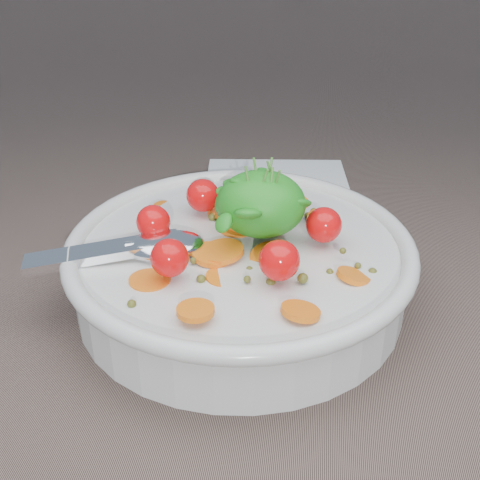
# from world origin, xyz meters

# --- Properties ---
(ground) EXTENTS (6.00, 6.00, 0.00)m
(ground) POSITION_xyz_m (0.00, 0.00, 0.00)
(ground) COLOR #715C51
(ground) RESTS_ON ground
(bowl) EXTENTS (0.31, 0.29, 0.12)m
(bowl) POSITION_xyz_m (0.02, 0.01, 0.03)
(bowl) COLOR silver
(bowl) RESTS_ON ground
(napkin) EXTENTS (0.18, 0.16, 0.01)m
(napkin) POSITION_xyz_m (0.04, 0.23, 0.00)
(napkin) COLOR white
(napkin) RESTS_ON ground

